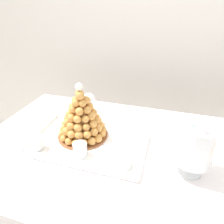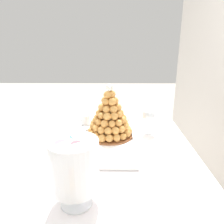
{
  "view_description": "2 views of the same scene",
  "coord_description": "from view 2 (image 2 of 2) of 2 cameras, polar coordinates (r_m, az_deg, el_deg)",
  "views": [
    {
      "loc": [
        0.13,
        -0.72,
        1.4
      ],
      "look_at": [
        -0.1,
        0.03,
        0.97
      ],
      "focal_mm": 32.18,
      "sensor_mm": 36.0,
      "label": 1
    },
    {
      "loc": [
        0.8,
        0.05,
        1.29
      ],
      "look_at": [
        -0.14,
        0.04,
        0.98
      ],
      "focal_mm": 34.29,
      "sensor_mm": 36.0,
      "label": 2
    }
  ],
  "objects": [
    {
      "name": "macaron_goblet",
      "position": [
        0.66,
        -10.0,
        -13.85
      ],
      "size": [
        0.15,
        0.15,
        0.23
      ],
      "color": "white",
      "rests_on": "buffet_table"
    },
    {
      "name": "buffet_table",
      "position": [
        1.0,
        -2.67,
        -18.56
      ],
      "size": [
        1.48,
        0.87,
        0.8
      ],
      "color": "brown",
      "rests_on": "ground_plane"
    },
    {
      "name": "dessert_cup_left",
      "position": [
        1.3,
        -7.06,
        -2.17
      ],
      "size": [
        0.05,
        0.05,
        0.06
      ],
      "color": "silver",
      "rests_on": "serving_tray"
    },
    {
      "name": "serving_tray",
      "position": [
        1.11,
        -3.05,
        -7.32
      ],
      "size": [
        0.55,
        0.34,
        0.02
      ],
      "color": "white",
      "rests_on": "buffet_table"
    },
    {
      "name": "wine_glass",
      "position": [
        1.18,
        9.68,
        -0.96
      ],
      "size": [
        0.07,
        0.07,
        0.14
      ],
      "color": "silver",
      "rests_on": "buffet_table"
    },
    {
      "name": "dessert_cup_centre",
      "position": [
        0.94,
        -9.76,
        -11.2
      ],
      "size": [
        0.06,
        0.06,
        0.05
      ],
      "color": "silver",
      "rests_on": "serving_tray"
    },
    {
      "name": "croquembouche",
      "position": [
        1.11,
        -0.58,
        -1.16
      ],
      "size": [
        0.25,
        0.25,
        0.28
      ],
      "color": "brown",
      "rests_on": "serving_tray"
    },
    {
      "name": "dessert_cup_mid_left",
      "position": [
        1.11,
        -7.84,
        -5.86
      ],
      "size": [
        0.06,
        0.06,
        0.06
      ],
      "color": "silver",
      "rests_on": "serving_tray"
    }
  ]
}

